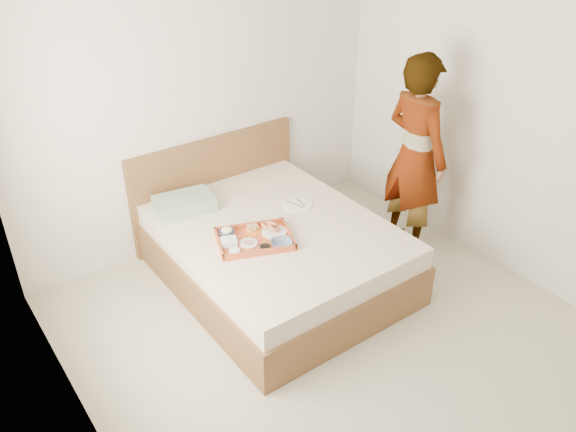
% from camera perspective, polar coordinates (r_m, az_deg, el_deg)
% --- Properties ---
extents(ground, '(3.50, 4.00, 0.01)m').
position_cam_1_polar(ground, '(4.33, 6.21, -12.78)').
color(ground, beige).
rests_on(ground, ground).
extents(wall_back, '(3.50, 0.01, 2.60)m').
position_cam_1_polar(wall_back, '(5.07, -8.36, 11.23)').
color(wall_back, silver).
rests_on(wall_back, ground).
extents(wall_left, '(0.01, 4.00, 2.60)m').
position_cam_1_polar(wall_left, '(2.84, -19.84, -7.60)').
color(wall_left, silver).
rests_on(wall_left, ground).
extents(wall_right, '(0.01, 4.00, 2.60)m').
position_cam_1_polar(wall_right, '(4.85, 22.94, 8.15)').
color(wall_right, silver).
rests_on(wall_right, ground).
extents(bed, '(1.65, 2.00, 0.53)m').
position_cam_1_polar(bed, '(4.79, -1.19, -3.64)').
color(bed, brown).
rests_on(bed, ground).
extents(headboard, '(1.65, 0.06, 0.95)m').
position_cam_1_polar(headboard, '(5.39, -7.17, 2.97)').
color(headboard, brown).
rests_on(headboard, ground).
extents(pillow, '(0.52, 0.39, 0.11)m').
position_cam_1_polar(pillow, '(4.91, -10.15, 1.21)').
color(pillow, '#8FB68F').
rests_on(pillow, bed).
extents(tray, '(0.68, 0.59, 0.05)m').
position_cam_1_polar(tray, '(4.44, -3.31, -2.24)').
color(tray, '#BA5F2B').
rests_on(tray, bed).
extents(prawn_plate, '(0.25, 0.25, 0.01)m').
position_cam_1_polar(prawn_plate, '(4.52, -1.37, -1.57)').
color(prawn_plate, white).
rests_on(prawn_plate, tray).
extents(navy_bowl_big, '(0.21, 0.21, 0.04)m').
position_cam_1_polar(navy_bowl_big, '(4.36, -0.63, -2.70)').
color(navy_bowl_big, navy).
rests_on(navy_bowl_big, tray).
extents(sauce_dish, '(0.11, 0.11, 0.03)m').
position_cam_1_polar(sauce_dish, '(4.32, -2.29, -3.15)').
color(sauce_dish, black).
rests_on(sauce_dish, tray).
extents(meat_plate, '(0.18, 0.18, 0.01)m').
position_cam_1_polar(meat_plate, '(4.40, -3.91, -2.69)').
color(meat_plate, white).
rests_on(meat_plate, tray).
extents(bread_plate, '(0.18, 0.18, 0.01)m').
position_cam_1_polar(bread_plate, '(4.55, -3.40, -1.40)').
color(bread_plate, orange).
rests_on(bread_plate, tray).
extents(salad_bowl, '(0.16, 0.16, 0.04)m').
position_cam_1_polar(salad_bowl, '(4.52, -6.02, -1.62)').
color(salad_bowl, navy).
rests_on(salad_bowl, tray).
extents(plastic_tub, '(0.15, 0.13, 0.05)m').
position_cam_1_polar(plastic_tub, '(4.39, -5.84, -2.55)').
color(plastic_tub, silver).
rests_on(plastic_tub, tray).
extents(cheese_round, '(0.11, 0.11, 0.03)m').
position_cam_1_polar(cheese_round, '(4.30, -5.27, -3.51)').
color(cheese_round, white).
rests_on(cheese_round, tray).
extents(dinner_plate, '(0.26, 0.26, 0.01)m').
position_cam_1_polar(dinner_plate, '(4.93, 0.91, 1.18)').
color(dinner_plate, white).
rests_on(dinner_plate, bed).
extents(person, '(0.45, 0.67, 1.77)m').
position_cam_1_polar(person, '(5.07, 12.39, 5.79)').
color(person, silver).
rests_on(person, ground).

